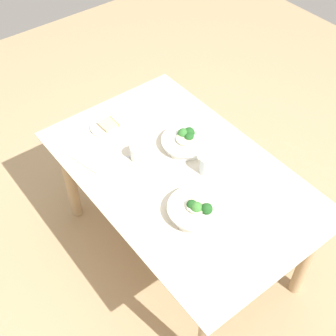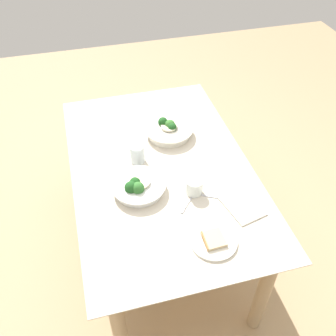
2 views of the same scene
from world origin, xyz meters
name	(u,v)px [view 2 (image 2 of 2)]	position (x,y,z in m)	size (l,w,h in m)	color
ground_plane	(162,244)	(0.00, 0.00, 0.00)	(6.00, 6.00, 0.00)	tan
dining_table	(161,180)	(0.00, 0.00, 0.60)	(1.49, 0.93, 0.70)	beige
broccoli_bowl_far	(169,130)	(-0.26, 0.11, 0.73)	(0.28, 0.28, 0.09)	silver
broccoli_bowl_near	(138,187)	(0.14, -0.15, 0.73)	(0.27, 0.27, 0.09)	white
bread_side_plate	(214,241)	(0.53, 0.10, 0.71)	(0.21, 0.21, 0.03)	silver
water_glass_center	(194,186)	(0.22, 0.11, 0.74)	(0.08, 0.08, 0.08)	silver
water_glass_side	(137,153)	(-0.08, -0.11, 0.75)	(0.08, 0.08, 0.10)	silver
fork_by_far_bowl	(187,171)	(0.07, 0.12, 0.70)	(0.10, 0.04, 0.00)	#B7B7BC
fork_by_near_bowl	(186,206)	(0.30, 0.05, 0.70)	(0.09, 0.08, 0.00)	#B7B7BC
table_knife_left	(218,198)	(0.29, 0.22, 0.70)	(0.20, 0.01, 0.00)	#B7B7BC
napkin_folded_upper	(242,206)	(0.37, 0.31, 0.70)	(0.21, 0.15, 0.01)	#B1A997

